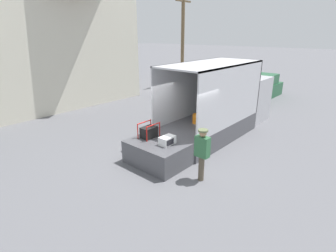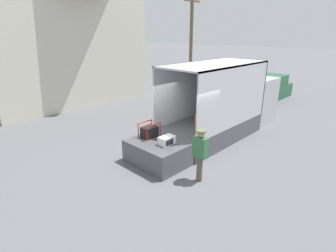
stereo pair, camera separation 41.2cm
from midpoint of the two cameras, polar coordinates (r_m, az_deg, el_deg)
ground_plane at (r=9.93m, az=-0.20°, el=-6.44°), size 160.00×160.00×0.00m
box_truck at (r=12.69m, az=11.89°, el=3.64°), size 6.89×2.14×3.22m
tailgate_deck at (r=9.23m, az=-3.46°, el=-5.80°), size 1.58×2.03×0.81m
microwave at (r=8.81m, az=-1.50°, el=-3.17°), size 0.54×0.36×0.28m
portable_generator at (r=9.42m, az=-5.35°, el=-1.28°), size 0.69×0.49×0.55m
worker_person at (r=7.96m, az=5.97°, el=-5.21°), size 0.30×0.44×1.69m
pickup_truck_green at (r=19.57m, az=18.22°, el=7.74°), size 4.90×1.98×1.60m
house_backdrop at (r=19.73m, az=-26.34°, el=18.44°), size 10.07×7.95×9.03m
utility_pole at (r=22.52m, az=2.66°, el=18.20°), size 1.80×0.28×7.30m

